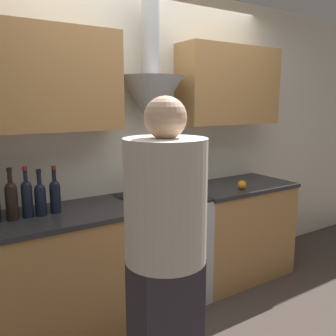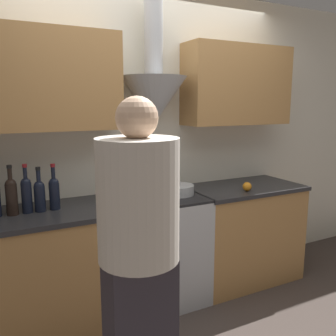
{
  "view_description": "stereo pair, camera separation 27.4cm",
  "coord_description": "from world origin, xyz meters",
  "px_view_note": "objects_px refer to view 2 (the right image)",
  "views": [
    {
      "loc": [
        -1.46,
        -2.03,
        1.64
      ],
      "look_at": [
        0.0,
        0.25,
        1.15
      ],
      "focal_mm": 38.0,
      "sensor_mm": 36.0,
      "label": 1
    },
    {
      "loc": [
        -1.23,
        -2.17,
        1.64
      ],
      "look_at": [
        0.0,
        0.25,
        1.15
      ],
      "focal_mm": 38.0,
      "sensor_mm": 36.0,
      "label": 2
    }
  ],
  "objects_px": {
    "wine_bottle_4": "(11,195)",
    "stock_pot": "(145,189)",
    "wine_bottle_5": "(27,193)",
    "wine_bottle_6": "(40,194)",
    "person_foreground_left": "(139,264)",
    "orange_fruit": "(247,187)",
    "wine_bottle_7": "(54,191)",
    "stove_range": "(163,248)",
    "mixing_bowl": "(178,190)"
  },
  "relations": [
    {
      "from": "wine_bottle_4",
      "to": "stock_pot",
      "type": "bearing_deg",
      "value": 0.57
    },
    {
      "from": "stock_pot",
      "to": "wine_bottle_5",
      "type": "bearing_deg",
      "value": -179.85
    },
    {
      "from": "wine_bottle_6",
      "to": "stock_pot",
      "type": "xyz_separation_m",
      "value": [
        0.8,
        0.01,
        -0.05
      ]
    },
    {
      "from": "person_foreground_left",
      "to": "orange_fruit",
      "type": "bearing_deg",
      "value": 33.93
    },
    {
      "from": "wine_bottle_6",
      "to": "wine_bottle_7",
      "type": "distance_m",
      "value": 0.1
    },
    {
      "from": "wine_bottle_5",
      "to": "stock_pot",
      "type": "distance_m",
      "value": 0.88
    },
    {
      "from": "stove_range",
      "to": "wine_bottle_7",
      "type": "bearing_deg",
      "value": 178.27
    },
    {
      "from": "wine_bottle_5",
      "to": "person_foreground_left",
      "type": "xyz_separation_m",
      "value": [
        0.37,
        -1.13,
        -0.12
      ]
    },
    {
      "from": "wine_bottle_4",
      "to": "wine_bottle_5",
      "type": "distance_m",
      "value": 0.1
    },
    {
      "from": "orange_fruit",
      "to": "wine_bottle_7",
      "type": "bearing_deg",
      "value": 172.78
    },
    {
      "from": "wine_bottle_4",
      "to": "orange_fruit",
      "type": "height_order",
      "value": "wine_bottle_4"
    },
    {
      "from": "wine_bottle_4",
      "to": "stock_pot",
      "type": "relative_size",
      "value": 1.4
    },
    {
      "from": "wine_bottle_5",
      "to": "orange_fruit",
      "type": "relative_size",
      "value": 4.4
    },
    {
      "from": "wine_bottle_4",
      "to": "wine_bottle_7",
      "type": "height_order",
      "value": "wine_bottle_4"
    },
    {
      "from": "wine_bottle_7",
      "to": "wine_bottle_4",
      "type": "bearing_deg",
      "value": -178.59
    },
    {
      "from": "wine_bottle_5",
      "to": "mixing_bowl",
      "type": "height_order",
      "value": "wine_bottle_5"
    },
    {
      "from": "stove_range",
      "to": "stock_pot",
      "type": "bearing_deg",
      "value": 168.73
    },
    {
      "from": "orange_fruit",
      "to": "person_foreground_left",
      "type": "xyz_separation_m",
      "value": [
        -1.38,
        -0.93,
        -0.02
      ]
    },
    {
      "from": "wine_bottle_6",
      "to": "person_foreground_left",
      "type": "height_order",
      "value": "person_foreground_left"
    },
    {
      "from": "stove_range",
      "to": "wine_bottle_6",
      "type": "height_order",
      "value": "wine_bottle_6"
    },
    {
      "from": "wine_bottle_7",
      "to": "person_foreground_left",
      "type": "height_order",
      "value": "person_foreground_left"
    },
    {
      "from": "stove_range",
      "to": "wine_bottle_4",
      "type": "relative_size",
      "value": 2.61
    },
    {
      "from": "mixing_bowl",
      "to": "person_foreground_left",
      "type": "distance_m",
      "value": 1.36
    },
    {
      "from": "mixing_bowl",
      "to": "wine_bottle_5",
      "type": "bearing_deg",
      "value": 178.33
    },
    {
      "from": "wine_bottle_7",
      "to": "wine_bottle_5",
      "type": "bearing_deg",
      "value": 179.81
    },
    {
      "from": "stock_pot",
      "to": "mixing_bowl",
      "type": "height_order",
      "value": "stock_pot"
    },
    {
      "from": "wine_bottle_4",
      "to": "mixing_bowl",
      "type": "xyz_separation_m",
      "value": [
        1.26,
        -0.03,
        -0.1
      ]
    },
    {
      "from": "wine_bottle_5",
      "to": "mixing_bowl",
      "type": "relative_size",
      "value": 1.31
    },
    {
      "from": "wine_bottle_6",
      "to": "wine_bottle_7",
      "type": "relative_size",
      "value": 0.96
    },
    {
      "from": "wine_bottle_5",
      "to": "wine_bottle_6",
      "type": "height_order",
      "value": "wine_bottle_5"
    },
    {
      "from": "wine_bottle_4",
      "to": "wine_bottle_6",
      "type": "distance_m",
      "value": 0.18
    },
    {
      "from": "orange_fruit",
      "to": "wine_bottle_5",
      "type": "bearing_deg",
      "value": 173.51
    },
    {
      "from": "wine_bottle_7",
      "to": "stock_pot",
      "type": "distance_m",
      "value": 0.7
    },
    {
      "from": "stove_range",
      "to": "stock_pot",
      "type": "relative_size",
      "value": 3.65
    },
    {
      "from": "wine_bottle_7",
      "to": "person_foreground_left",
      "type": "bearing_deg",
      "value": -80.77
    },
    {
      "from": "wine_bottle_5",
      "to": "orange_fruit",
      "type": "xyz_separation_m",
      "value": [
        1.75,
        -0.2,
        -0.1
      ]
    },
    {
      "from": "stock_pot",
      "to": "wine_bottle_4",
      "type": "bearing_deg",
      "value": -179.43
    },
    {
      "from": "wine_bottle_5",
      "to": "wine_bottle_7",
      "type": "xyz_separation_m",
      "value": [
        0.18,
        -0.0,
        -0.01
      ]
    },
    {
      "from": "mixing_bowl",
      "to": "orange_fruit",
      "type": "distance_m",
      "value": 0.61
    },
    {
      "from": "wine_bottle_5",
      "to": "stock_pot",
      "type": "bearing_deg",
      "value": 0.15
    },
    {
      "from": "mixing_bowl",
      "to": "wine_bottle_6",
      "type": "bearing_deg",
      "value": 178.56
    },
    {
      "from": "stove_range",
      "to": "orange_fruit",
      "type": "height_order",
      "value": "orange_fruit"
    },
    {
      "from": "wine_bottle_4",
      "to": "orange_fruit",
      "type": "xyz_separation_m",
      "value": [
        1.85,
        -0.19,
        -0.1
      ]
    },
    {
      "from": "wine_bottle_5",
      "to": "mixing_bowl",
      "type": "xyz_separation_m",
      "value": [
        1.17,
        -0.03,
        -0.1
      ]
    },
    {
      "from": "wine_bottle_4",
      "to": "orange_fruit",
      "type": "relative_size",
      "value": 4.43
    },
    {
      "from": "stock_pot",
      "to": "person_foreground_left",
      "type": "distance_m",
      "value": 1.24
    },
    {
      "from": "stock_pot",
      "to": "stove_range",
      "type": "bearing_deg",
      "value": -11.27
    },
    {
      "from": "stove_range",
      "to": "wine_bottle_5",
      "type": "height_order",
      "value": "wine_bottle_5"
    },
    {
      "from": "stove_range",
      "to": "mixing_bowl",
      "type": "xyz_separation_m",
      "value": [
        0.14,
        -0.01,
        0.48
      ]
    },
    {
      "from": "stock_pot",
      "to": "orange_fruit",
      "type": "relative_size",
      "value": 3.18
    }
  ]
}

